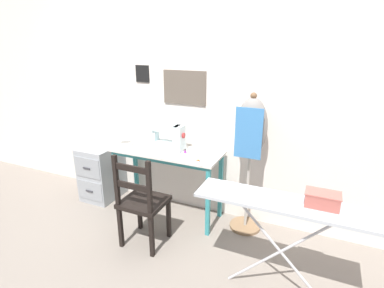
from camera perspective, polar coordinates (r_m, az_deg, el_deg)
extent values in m
plane|color=gray|center=(3.35, -6.37, -14.88)|extent=(14.00, 14.00, 0.00)
cube|color=silver|center=(3.30, -2.59, 8.72)|extent=(10.00, 0.05, 2.55)
cube|color=brown|center=(3.21, -1.44, 10.68)|extent=(0.49, 0.02, 0.36)
cube|color=black|center=(3.45, -9.42, 13.06)|extent=(0.17, 0.01, 0.19)
cube|color=silver|center=(3.18, -4.80, -1.41)|extent=(1.17, 0.46, 0.02)
cube|color=teal|center=(3.04, -6.48, -3.11)|extent=(1.09, 0.03, 0.04)
cube|color=teal|center=(3.47, -14.14, -7.03)|extent=(0.04, 0.04, 0.74)
cube|color=teal|center=(2.98, 3.06, -11.02)|extent=(0.04, 0.04, 0.74)
cube|color=teal|center=(3.75, -10.64, -4.80)|extent=(0.04, 0.04, 0.74)
cube|color=teal|center=(3.29, 5.44, -7.99)|extent=(0.04, 0.04, 0.74)
cube|color=silver|center=(3.20, -4.50, -0.31)|extent=(0.34, 0.16, 0.08)
cube|color=silver|center=(3.10, -2.50, 1.73)|extent=(0.09, 0.14, 0.19)
cube|color=silver|center=(3.15, -4.96, 3.10)|extent=(0.30, 0.12, 0.07)
cube|color=silver|center=(3.24, -6.95, 1.73)|extent=(0.04, 0.09, 0.12)
cylinder|color=#B22D2D|center=(3.08, -1.61, 1.61)|extent=(0.02, 0.06, 0.06)
cylinder|color=#99999E|center=(3.07, -2.53, 3.64)|extent=(0.01, 0.01, 0.02)
cylinder|color=silver|center=(3.37, -12.45, 0.03)|extent=(0.15, 0.15, 0.05)
cylinder|color=gray|center=(3.37, -12.48, 0.35)|extent=(0.12, 0.12, 0.01)
cube|color=silver|center=(2.84, 1.86, -3.63)|extent=(0.10, 0.08, 0.00)
cube|color=silver|center=(2.83, 1.56, -3.67)|extent=(0.08, 0.10, 0.00)
torus|color=#DB511E|center=(2.90, 1.12, -3.14)|extent=(0.03, 0.03, 0.01)
torus|color=#DB511E|center=(2.90, 1.21, -3.12)|extent=(0.03, 0.03, 0.01)
cylinder|color=purple|center=(3.08, -1.33, -1.44)|extent=(0.03, 0.03, 0.04)
cylinder|color=beige|center=(3.07, -1.33, -1.11)|extent=(0.03, 0.03, 0.00)
cylinder|color=beige|center=(3.08, -1.33, -1.76)|extent=(0.03, 0.03, 0.00)
cube|color=black|center=(2.89, -9.13, -10.82)|extent=(0.40, 0.38, 0.04)
cube|color=black|center=(3.20, -9.96, -12.40)|extent=(0.04, 0.04, 0.42)
cube|color=black|center=(3.05, -4.47, -13.91)|extent=(0.04, 0.04, 0.42)
cube|color=black|center=(2.99, -13.45, -15.19)|extent=(0.04, 0.04, 0.42)
cube|color=black|center=(2.82, -7.68, -17.06)|extent=(0.04, 0.04, 0.42)
cube|color=black|center=(2.75, -14.23, -6.72)|extent=(0.04, 0.04, 0.48)
cube|color=black|center=(2.57, -8.16, -8.21)|extent=(0.04, 0.04, 0.48)
cube|color=black|center=(2.60, -11.51, -4.60)|extent=(0.34, 0.02, 0.06)
cube|color=black|center=(2.67, -11.27, -7.91)|extent=(0.34, 0.02, 0.06)
cube|color=#93999E|center=(3.88, -16.72, -5.09)|extent=(0.39, 0.48, 0.67)
cube|color=gray|center=(3.66, -19.36, -4.34)|extent=(0.36, 0.01, 0.24)
cube|color=#333338|center=(3.65, -19.47, -4.39)|extent=(0.10, 0.01, 0.02)
cube|color=gray|center=(3.78, -18.87, -8.44)|extent=(0.36, 0.01, 0.24)
cube|color=#333338|center=(3.77, -18.98, -8.50)|extent=(0.10, 0.01, 0.02)
cylinder|color=#846647|center=(3.32, 10.05, -15.09)|extent=(0.32, 0.32, 0.03)
cylinder|color=#ADA89E|center=(3.10, 10.52, -8.21)|extent=(0.03, 0.03, 0.86)
ellipsoid|color=gray|center=(2.87, 11.27, 3.10)|extent=(0.30, 0.21, 0.57)
sphere|color=brown|center=(2.80, 11.66, 9.00)|extent=(0.06, 0.06, 0.06)
cube|color=teal|center=(2.77, 10.70, 1.96)|extent=(0.25, 0.01, 0.48)
cube|color=#ADB2B7|center=(2.21, 17.48, -10.74)|extent=(1.27, 0.30, 0.02)
cylinder|color=#B7B7BC|center=(2.43, 16.50, -19.05)|extent=(0.78, 0.02, 0.80)
cylinder|color=#B7B7BC|center=(2.43, 16.50, -19.05)|extent=(0.78, 0.02, 0.80)
cube|color=#AD564C|center=(2.22, 23.57, -9.74)|extent=(0.22, 0.13, 0.09)
cube|color=#BE5F54|center=(2.19, 23.75, -8.57)|extent=(0.23, 0.14, 0.01)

